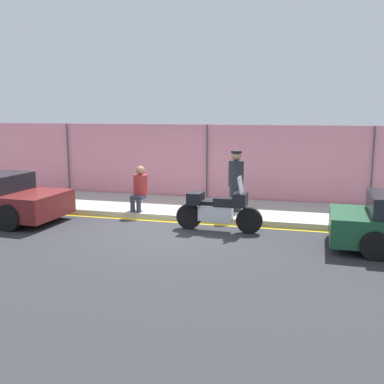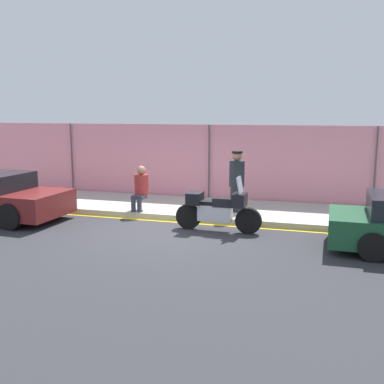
% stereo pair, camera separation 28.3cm
% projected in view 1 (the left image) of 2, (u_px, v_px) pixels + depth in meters
% --- Properties ---
extents(ground_plane, '(120.00, 120.00, 0.00)m').
position_uv_depth(ground_plane, '(172.00, 231.00, 11.48)').
color(ground_plane, '#2D2D33').
extents(sidewalk, '(38.44, 2.90, 0.16)m').
position_uv_depth(sidewalk, '(196.00, 208.00, 13.82)').
color(sidewalk, '#ADA89E').
rests_on(sidewalk, ground_plane).
extents(curb_paint_stripe, '(38.44, 0.18, 0.01)m').
position_uv_depth(curb_paint_stripe, '(182.00, 222.00, 12.37)').
color(curb_paint_stripe, gold).
rests_on(curb_paint_stripe, ground_plane).
extents(storefront_fence, '(36.52, 0.16, 2.59)m').
position_uv_depth(storefront_fence, '(207.00, 163.00, 15.06)').
color(storefront_fence, pink).
rests_on(storefront_fence, ground_plane).
extents(motorcycle, '(2.24, 0.53, 1.43)m').
position_uv_depth(motorcycle, '(218.00, 209.00, 11.39)').
color(motorcycle, black).
rests_on(motorcycle, ground_plane).
extents(officer_standing, '(0.44, 0.44, 1.75)m').
position_uv_depth(officer_standing, '(236.00, 181.00, 12.90)').
color(officer_standing, '#1E2328').
rests_on(officer_standing, sidewalk).
extents(person_seated_on_curb, '(0.42, 0.68, 1.30)m').
position_uv_depth(person_seated_on_curb, '(140.00, 186.00, 13.10)').
color(person_seated_on_curb, '#2D3342').
rests_on(person_seated_on_curb, sidewalk).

